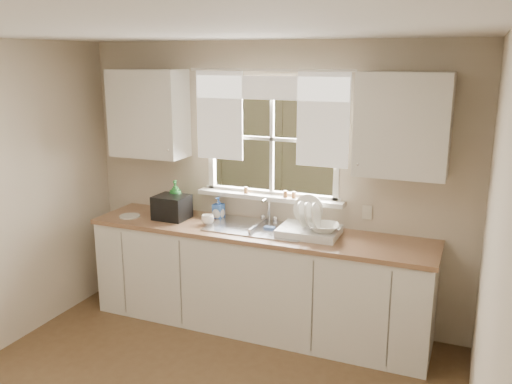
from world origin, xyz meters
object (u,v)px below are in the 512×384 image
at_px(black_appliance, 172,207).
at_px(soap_bottle_a, 176,198).
at_px(dish_rack, 309,228).
at_px(cup, 208,220).

bearing_deg(black_appliance, soap_bottle_a, 103.47).
height_order(dish_rack, black_appliance, dish_rack).
bearing_deg(soap_bottle_a, dish_rack, -22.27).
distance_m(cup, black_appliance, 0.40).
height_order(dish_rack, cup, dish_rack).
relative_size(dish_rack, cup, 4.53).
height_order(cup, black_appliance, black_appliance).
distance_m(dish_rack, black_appliance, 1.31).
xyz_separation_m(soap_bottle_a, black_appliance, (0.02, -0.11, -0.06)).
height_order(soap_bottle_a, cup, soap_bottle_a).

